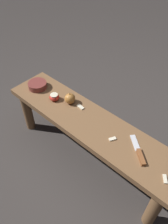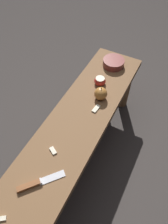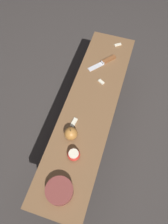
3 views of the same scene
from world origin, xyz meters
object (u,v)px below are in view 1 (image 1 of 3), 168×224
object	(u,v)px
wooden_bench	(88,130)
apple_cut	(54,97)
knife	(139,153)
bowl	(37,85)
apple_whole	(70,99)

from	to	relation	value
wooden_bench	apple_cut	xyz separation A→B (m)	(0.32, 0.01, 0.11)
knife	apple_cut	bearing A→B (deg)	41.25
apple_cut	bowl	distance (m)	0.19
wooden_bench	knife	xyz separation A→B (m)	(-0.38, 0.00, 0.10)
knife	apple_whole	xyz separation A→B (m)	(0.59, -0.04, 0.03)
apple_cut	apple_whole	bearing A→B (deg)	-153.74
knife	apple_cut	distance (m)	0.69
wooden_bench	apple_whole	size ratio (longest dim) A/B	15.26
bowl	apple_whole	bearing A→B (deg)	-171.25
wooden_bench	knife	distance (m)	0.39
apple_cut	knife	bearing A→B (deg)	-179.43
knife	wooden_bench	bearing A→B (deg)	40.51
apple_whole	apple_cut	bearing A→B (deg)	26.26
knife	bowl	size ratio (longest dim) A/B	1.30
wooden_bench	knife	size ratio (longest dim) A/B	7.12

